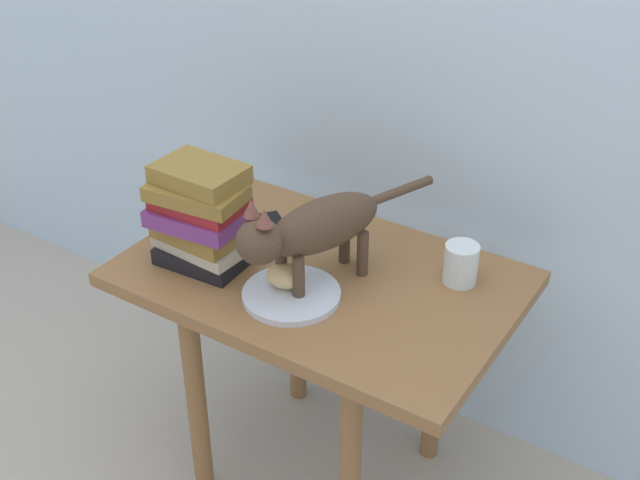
% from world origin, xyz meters
% --- Properties ---
extents(ground_plane, '(6.00, 6.00, 0.00)m').
position_xyz_m(ground_plane, '(0.00, 0.00, 0.00)').
color(ground_plane, '#B2A899').
extents(side_table, '(0.81, 0.53, 0.59)m').
position_xyz_m(side_table, '(0.00, 0.00, 0.50)').
color(side_table, olive).
rests_on(side_table, ground).
extents(plate, '(0.20, 0.20, 0.01)m').
position_xyz_m(plate, '(-0.00, -0.10, 0.60)').
color(plate, silver).
rests_on(plate, side_table).
extents(bread_roll, '(0.10, 0.08, 0.05)m').
position_xyz_m(bread_roll, '(-0.02, -0.09, 0.63)').
color(bread_roll, '#E0BC7A').
rests_on(bread_roll, plate).
extents(cat, '(0.21, 0.45, 0.23)m').
position_xyz_m(cat, '(0.01, -0.04, 0.72)').
color(cat, '#4C3828').
rests_on(cat, side_table).
extents(book_stack, '(0.21, 0.15, 0.23)m').
position_xyz_m(book_stack, '(-0.23, -0.10, 0.70)').
color(book_stack, black).
rests_on(book_stack, side_table).
extents(candle_jar, '(0.07, 0.07, 0.08)m').
position_xyz_m(candle_jar, '(0.26, 0.13, 0.63)').
color(candle_jar, silver).
rests_on(candle_jar, side_table).
extents(tv_remote, '(0.15, 0.13, 0.02)m').
position_xyz_m(tv_remote, '(-0.16, 0.07, 0.60)').
color(tv_remote, black).
rests_on(tv_remote, side_table).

